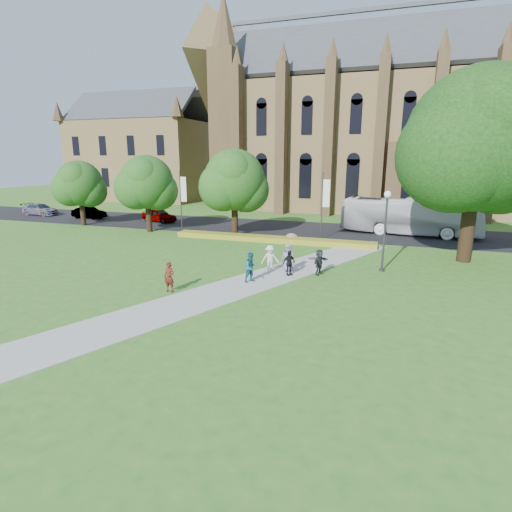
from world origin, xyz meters
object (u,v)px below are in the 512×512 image
(large_tree, at_px, (479,141))
(car_0, at_px, (159,215))
(pedestrian_0, at_px, (169,277))
(streetlamp, at_px, (386,222))
(tour_coach, at_px, (410,216))
(car_2, at_px, (40,209))
(car_1, at_px, (89,213))

(large_tree, relative_size, car_0, 3.01)
(car_0, bearing_deg, pedestrian_0, -132.09)
(streetlamp, height_order, tour_coach, streetlamp)
(streetlamp, bearing_deg, car_2, 162.80)
(car_0, height_order, pedestrian_0, pedestrian_0)
(car_1, bearing_deg, car_0, -85.92)
(tour_coach, distance_m, car_0, 26.95)
(streetlamp, bearing_deg, car_1, 159.72)
(pedestrian_0, bearing_deg, car_0, 122.78)
(large_tree, height_order, car_2, large_tree)
(large_tree, distance_m, pedestrian_0, 22.13)
(large_tree, relative_size, pedestrian_0, 7.92)
(streetlamp, height_order, large_tree, large_tree)
(tour_coach, distance_m, car_2, 44.41)
(streetlamp, xyz_separation_m, car_1, (-34.33, 12.69, -2.58))
(tour_coach, bearing_deg, large_tree, -154.49)
(car_1, distance_m, car_2, 8.00)
(car_2, bearing_deg, large_tree, -95.96)
(car_1, distance_m, pedestrian_0, 31.21)
(large_tree, distance_m, car_0, 32.45)
(streetlamp, distance_m, tour_coach, 14.24)
(car_1, relative_size, car_2, 0.85)
(streetlamp, xyz_separation_m, large_tree, (5.50, 4.50, 5.07))
(car_0, relative_size, car_1, 1.04)
(tour_coach, bearing_deg, streetlamp, 177.27)
(car_2, bearing_deg, pedestrian_0, -119.93)
(tour_coach, xyz_separation_m, car_0, (-26.92, -0.89, -1.03))
(tour_coach, relative_size, car_1, 3.02)
(car_2, xyz_separation_m, pedestrian_0, (31.26, -21.21, 0.13))
(large_tree, xyz_separation_m, car_1, (-39.83, 8.19, -7.65))
(car_0, height_order, car_2, car_0)
(tour_coach, bearing_deg, car_2, 96.84)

